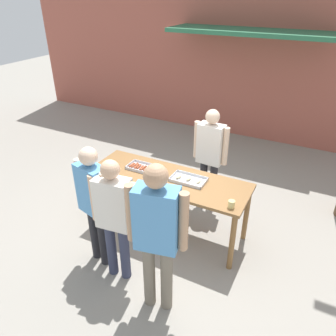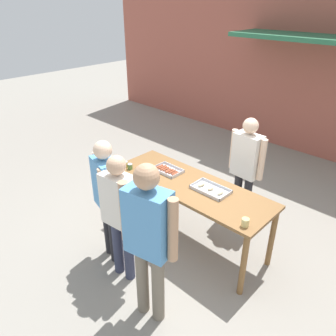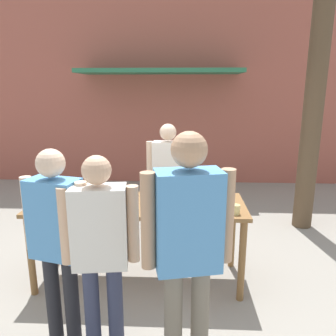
{
  "view_description": "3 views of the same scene",
  "coord_description": "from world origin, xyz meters",
  "px_view_note": "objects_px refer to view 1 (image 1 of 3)",
  "views": [
    {
      "loc": [
        1.76,
        -3.41,
        3.2
      ],
      "look_at": [
        0.0,
        0.0,
        1.05
      ],
      "focal_mm": 35.0,
      "sensor_mm": 36.0,
      "label": 1
    },
    {
      "loc": [
        2.32,
        -2.84,
        3.07
      ],
      "look_at": [
        -0.46,
        0.05,
        0.95
      ],
      "focal_mm": 35.0,
      "sensor_mm": 36.0,
      "label": 2
    },
    {
      "loc": [
        0.47,
        -3.25,
        2.08
      ],
      "look_at": [
        0.28,
        0.88,
        1.07
      ],
      "focal_mm": 35.0,
      "sensor_mm": 36.0,
      "label": 3
    }
  ],
  "objects_px": {
    "condiment_jar_ketchup": "(103,169)",
    "food_tray_buns": "(188,180)",
    "person_server_behind_table": "(210,151)",
    "beer_cup": "(231,204)",
    "person_customer_with_cup": "(157,229)",
    "food_tray_sausages": "(141,167)",
    "condiment_jar_mustard": "(97,167)",
    "person_customer_waiting_in_line": "(114,212)",
    "person_customer_holding_hotdog": "(94,198)"
  },
  "relations": [
    {
      "from": "condiment_jar_ketchup",
      "to": "food_tray_buns",
      "type": "bearing_deg",
      "value": 15.55
    },
    {
      "from": "person_server_behind_table",
      "to": "beer_cup",
      "type": "bearing_deg",
      "value": -54.11
    },
    {
      "from": "condiment_jar_ketchup",
      "to": "person_customer_with_cup",
      "type": "relative_size",
      "value": 0.04
    },
    {
      "from": "condiment_jar_ketchup",
      "to": "food_tray_sausages",
      "type": "bearing_deg",
      "value": 37.05
    },
    {
      "from": "condiment_jar_mustard",
      "to": "beer_cup",
      "type": "relative_size",
      "value": 0.87
    },
    {
      "from": "condiment_jar_mustard",
      "to": "person_customer_waiting_in_line",
      "type": "distance_m",
      "value": 1.15
    },
    {
      "from": "person_customer_with_cup",
      "to": "person_customer_waiting_in_line",
      "type": "bearing_deg",
      "value": -26.6
    },
    {
      "from": "person_customer_with_cup",
      "to": "person_customer_waiting_in_line",
      "type": "relative_size",
      "value": 1.12
    },
    {
      "from": "condiment_jar_ketchup",
      "to": "person_customer_with_cup",
      "type": "distance_m",
      "value": 1.69
    },
    {
      "from": "person_customer_with_cup",
      "to": "condiment_jar_ketchup",
      "type": "bearing_deg",
      "value": -46.29
    },
    {
      "from": "condiment_jar_ketchup",
      "to": "person_customer_holding_hotdog",
      "type": "bearing_deg",
      "value": -60.72
    },
    {
      "from": "condiment_jar_ketchup",
      "to": "person_customer_waiting_in_line",
      "type": "relative_size",
      "value": 0.05
    },
    {
      "from": "condiment_jar_mustard",
      "to": "person_customer_holding_hotdog",
      "type": "height_order",
      "value": "person_customer_holding_hotdog"
    },
    {
      "from": "food_tray_buns",
      "to": "condiment_jar_mustard",
      "type": "distance_m",
      "value": 1.31
    },
    {
      "from": "food_tray_buns",
      "to": "person_server_behind_table",
      "type": "distance_m",
      "value": 0.83
    },
    {
      "from": "person_customer_holding_hotdog",
      "to": "person_customer_with_cup",
      "type": "distance_m",
      "value": 1.05
    },
    {
      "from": "condiment_jar_ketchup",
      "to": "person_server_behind_table",
      "type": "xyz_separation_m",
      "value": [
        1.16,
        1.15,
        0.05
      ]
    },
    {
      "from": "person_customer_waiting_in_line",
      "to": "person_customer_with_cup",
      "type": "bearing_deg",
      "value": 158.62
    },
    {
      "from": "person_customer_waiting_in_line",
      "to": "condiment_jar_ketchup",
      "type": "bearing_deg",
      "value": -53.04
    },
    {
      "from": "food_tray_buns",
      "to": "beer_cup",
      "type": "distance_m",
      "value": 0.77
    },
    {
      "from": "condiment_jar_ketchup",
      "to": "beer_cup",
      "type": "relative_size",
      "value": 0.87
    },
    {
      "from": "person_server_behind_table",
      "to": "condiment_jar_mustard",
      "type": "bearing_deg",
      "value": -133.44
    },
    {
      "from": "food_tray_sausages",
      "to": "person_server_behind_table",
      "type": "xyz_separation_m",
      "value": [
        0.74,
        0.82,
        0.07
      ]
    },
    {
      "from": "person_server_behind_table",
      "to": "person_customer_waiting_in_line",
      "type": "xyz_separation_m",
      "value": [
        -0.41,
        -1.93,
        -0.02
      ]
    },
    {
      "from": "condiment_jar_ketchup",
      "to": "person_customer_with_cup",
      "type": "bearing_deg",
      "value": -34.26
    },
    {
      "from": "food_tray_buns",
      "to": "person_customer_waiting_in_line",
      "type": "xyz_separation_m",
      "value": [
        -0.42,
        -1.11,
        0.05
      ]
    },
    {
      "from": "food_tray_sausages",
      "to": "condiment_jar_mustard",
      "type": "bearing_deg",
      "value": -148.26
    },
    {
      "from": "food_tray_sausages",
      "to": "person_customer_holding_hotdog",
      "type": "distance_m",
      "value": 1.01
    },
    {
      "from": "food_tray_buns",
      "to": "person_customer_with_cup",
      "type": "height_order",
      "value": "person_customer_with_cup"
    },
    {
      "from": "condiment_jar_mustard",
      "to": "person_customer_waiting_in_line",
      "type": "relative_size",
      "value": 0.05
    },
    {
      "from": "person_customer_holding_hotdog",
      "to": "person_customer_waiting_in_line",
      "type": "bearing_deg",
      "value": 179.25
    },
    {
      "from": "food_tray_buns",
      "to": "condiment_jar_ketchup",
      "type": "height_order",
      "value": "condiment_jar_ketchup"
    },
    {
      "from": "person_customer_holding_hotdog",
      "to": "person_customer_waiting_in_line",
      "type": "relative_size",
      "value": 1.02
    },
    {
      "from": "food_tray_buns",
      "to": "person_server_behind_table",
      "type": "height_order",
      "value": "person_server_behind_table"
    },
    {
      "from": "condiment_jar_mustard",
      "to": "person_customer_waiting_in_line",
      "type": "bearing_deg",
      "value": -42.59
    },
    {
      "from": "condiment_jar_mustard",
      "to": "person_customer_with_cup",
      "type": "bearing_deg",
      "value": -32.39
    },
    {
      "from": "beer_cup",
      "to": "person_server_behind_table",
      "type": "relative_size",
      "value": 0.06
    },
    {
      "from": "food_tray_sausages",
      "to": "condiment_jar_mustard",
      "type": "xyz_separation_m",
      "value": [
        -0.53,
        -0.32,
        0.03
      ]
    },
    {
      "from": "beer_cup",
      "to": "person_customer_with_cup",
      "type": "height_order",
      "value": "person_customer_with_cup"
    },
    {
      "from": "condiment_jar_ketchup",
      "to": "person_customer_holding_hotdog",
      "type": "xyz_separation_m",
      "value": [
        0.38,
        -0.68,
        0.05
      ]
    },
    {
      "from": "condiment_jar_mustard",
      "to": "food_tray_buns",
      "type": "bearing_deg",
      "value": 14.51
    },
    {
      "from": "person_customer_waiting_in_line",
      "to": "condiment_jar_mustard",
      "type": "bearing_deg",
      "value": -49.4
    },
    {
      "from": "person_server_behind_table",
      "to": "food_tray_buns",
      "type": "bearing_deg",
      "value": -85.65
    },
    {
      "from": "condiment_jar_ketchup",
      "to": "beer_cup",
      "type": "distance_m",
      "value": 1.87
    },
    {
      "from": "food_tray_buns",
      "to": "person_customer_holding_hotdog",
      "type": "height_order",
      "value": "person_customer_holding_hotdog"
    },
    {
      "from": "condiment_jar_ketchup",
      "to": "person_customer_holding_hotdog",
      "type": "distance_m",
      "value": 0.78
    },
    {
      "from": "beer_cup",
      "to": "person_server_behind_table",
      "type": "xyz_separation_m",
      "value": [
        -0.71,
        1.14,
        0.04
      ]
    },
    {
      "from": "condiment_jar_mustard",
      "to": "person_customer_with_cup",
      "type": "height_order",
      "value": "person_customer_with_cup"
    },
    {
      "from": "person_customer_holding_hotdog",
      "to": "person_customer_waiting_in_line",
      "type": "distance_m",
      "value": 0.38
    },
    {
      "from": "condiment_jar_ketchup",
      "to": "person_server_behind_table",
      "type": "height_order",
      "value": "person_server_behind_table"
    }
  ]
}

